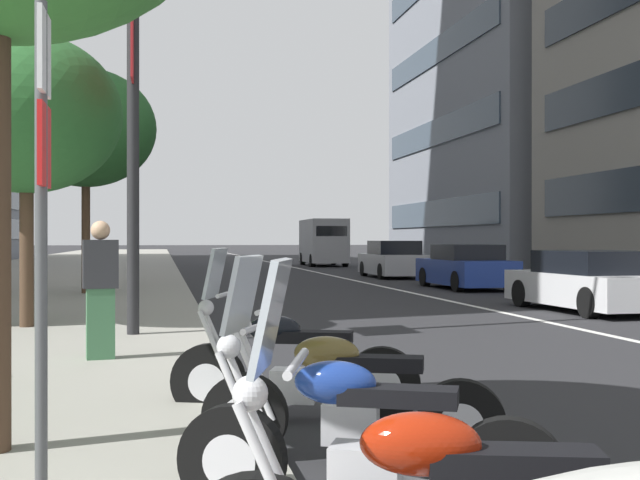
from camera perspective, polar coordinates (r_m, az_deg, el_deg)
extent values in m
cube|color=gray|center=(32.16, -19.14, -2.57)|extent=(160.00, 10.67, 0.15)
cube|color=silver|center=(37.51, -0.08, -2.29)|extent=(110.00, 0.16, 0.01)
cube|color=black|center=(3.25, 13.38, -14.78)|extent=(0.38, 0.68, 0.10)
ellipsoid|color=#991E0A|center=(3.20, 6.99, -13.90)|extent=(0.36, 0.51, 0.24)
cylinder|color=silver|center=(3.34, -2.91, -16.07)|extent=(0.13, 0.32, 0.64)
cylinder|color=silver|center=(3.16, -1.63, -8.54)|extent=(0.59, 0.20, 0.04)
sphere|color=silver|center=(3.21, -4.88, -10.60)|extent=(0.14, 0.14, 0.14)
cube|color=#B2BCC6|center=(3.15, -3.44, -5.27)|extent=(0.46, 0.23, 0.44)
cylinder|color=black|center=(4.83, -6.13, -14.95)|extent=(0.36, 0.62, 0.62)
cylinder|color=silver|center=(4.83, -6.13, -14.95)|extent=(0.24, 0.34, 0.31)
cylinder|color=black|center=(4.59, 13.03, -15.75)|extent=(0.36, 0.62, 0.62)
cylinder|color=silver|center=(4.59, 13.03, -15.75)|extent=(0.24, 0.34, 0.31)
cube|color=silver|center=(4.65, 3.19, -15.73)|extent=(0.39, 0.45, 0.28)
cube|color=black|center=(4.53, 5.48, -10.75)|extent=(0.46, 0.67, 0.10)
ellipsoid|color=navy|center=(4.57, 1.06, -9.88)|extent=(0.40, 0.52, 0.24)
cylinder|color=silver|center=(4.67, -5.46, -11.61)|extent=(0.17, 0.31, 0.64)
cylinder|color=silver|center=(4.80, -4.93, -11.29)|extent=(0.17, 0.31, 0.64)
cylinder|color=silver|center=(4.64, -4.25, -6.00)|extent=(0.56, 0.27, 0.04)
sphere|color=silver|center=(4.71, -6.36, -7.38)|extent=(0.14, 0.14, 0.14)
cube|color=#B2BCC6|center=(4.65, -5.43, -3.76)|extent=(0.45, 0.29, 0.44)
cylinder|color=black|center=(5.94, -5.25, -12.14)|extent=(0.32, 0.61, 0.61)
cylinder|color=silver|center=(5.94, -5.25, -12.14)|extent=(0.23, 0.33, 0.31)
cylinder|color=black|center=(5.76, 9.80, -12.53)|extent=(0.32, 0.61, 0.61)
cylinder|color=silver|center=(5.76, 9.80, -12.53)|extent=(0.23, 0.33, 0.31)
cube|color=silver|center=(5.81, 2.15, -12.58)|extent=(0.38, 0.45, 0.28)
cube|color=black|center=(5.71, 3.97, -8.55)|extent=(0.43, 0.68, 0.10)
ellipsoid|color=brown|center=(5.75, 0.45, -7.90)|extent=(0.38, 0.51, 0.24)
cylinder|color=silver|center=(5.80, -4.65, -9.36)|extent=(0.15, 0.31, 0.64)
cylinder|color=silver|center=(5.93, -4.32, -9.15)|extent=(0.15, 0.31, 0.64)
cylinder|color=silver|center=(5.79, -3.71, -4.85)|extent=(0.58, 0.24, 0.04)
sphere|color=silver|center=(5.85, -5.44, -5.98)|extent=(0.14, 0.14, 0.14)
cylinder|color=silver|center=(5.94, 5.08, -13.35)|extent=(0.32, 0.67, 0.16)
cylinder|color=black|center=(7.26, -7.78, -9.72)|extent=(0.32, 0.66, 0.65)
cylinder|color=silver|center=(7.26, -7.78, -9.72)|extent=(0.23, 0.35, 0.33)
cylinder|color=black|center=(7.02, 4.34, -10.06)|extent=(0.32, 0.66, 0.65)
cylinder|color=silver|center=(7.02, 4.34, -10.06)|extent=(0.23, 0.35, 0.33)
cube|color=silver|center=(7.11, -1.83, -10.07)|extent=(0.37, 0.44, 0.28)
cube|color=black|center=(7.02, -0.37, -6.77)|extent=(0.41, 0.68, 0.10)
ellipsoid|color=black|center=(7.07, -3.19, -6.23)|extent=(0.37, 0.51, 0.24)
cylinder|color=silver|center=(7.13, -7.31, -7.42)|extent=(0.14, 0.31, 0.64)
cylinder|color=silver|center=(7.26, -7.02, -7.28)|extent=(0.14, 0.31, 0.64)
cylinder|color=silver|center=(7.13, -6.54, -3.75)|extent=(0.58, 0.22, 0.04)
sphere|color=silver|center=(7.19, -7.94, -4.68)|extent=(0.14, 0.14, 0.14)
cube|color=#B2BCC6|center=(7.15, -7.32, -2.30)|extent=(0.46, 0.25, 0.44)
cylinder|color=silver|center=(7.22, 0.59, -10.83)|extent=(0.30, 0.68, 0.16)
cube|color=silver|center=(18.57, 18.21, -3.24)|extent=(4.37, 2.02, 0.67)
cube|color=black|center=(18.39, 18.51, -1.46)|extent=(2.42, 1.80, 0.48)
cylinder|color=black|center=(19.40, 13.87, -3.62)|extent=(0.63, 0.24, 0.62)
cylinder|color=black|center=(20.23, 18.17, -3.47)|extent=(0.63, 0.24, 0.62)
cylinder|color=black|center=(16.93, 18.25, -4.16)|extent=(0.63, 0.24, 0.62)
cube|color=navy|center=(26.04, 10.07, -2.18)|extent=(4.39, 1.86, 0.76)
cube|color=black|center=(25.89, 10.19, -0.83)|extent=(2.13, 1.69, 0.47)
cylinder|color=black|center=(27.11, 7.33, -2.56)|extent=(0.62, 0.23, 0.62)
cylinder|color=black|center=(27.69, 10.53, -2.51)|extent=(0.62, 0.23, 0.62)
cylinder|color=black|center=(24.41, 9.55, -2.85)|extent=(0.62, 0.23, 0.62)
cylinder|color=black|center=(25.05, 13.05, -2.78)|extent=(0.62, 0.23, 0.62)
cube|color=#B7B7BC|center=(33.13, 5.07, -1.67)|extent=(4.47, 1.87, 0.79)
cube|color=black|center=(32.91, 5.17, -0.52)|extent=(2.19, 1.70, 0.54)
cylinder|color=black|center=(34.35, 3.07, -2.00)|extent=(0.62, 0.23, 0.62)
cylinder|color=black|center=(34.78, 5.75, -1.97)|extent=(0.62, 0.23, 0.62)
cylinder|color=black|center=(31.50, 4.33, -2.19)|extent=(0.62, 0.23, 0.62)
cylinder|color=black|center=(31.97, 7.22, -2.16)|extent=(0.62, 0.23, 0.62)
cube|color=#B7B7BC|center=(47.33, 0.23, -0.05)|extent=(5.57, 2.20, 2.45)
cube|color=black|center=(44.64, 0.82, 0.63)|extent=(0.09, 1.72, 0.56)
cylinder|color=black|center=(49.05, -1.21, -1.31)|extent=(0.73, 0.28, 0.72)
cylinder|color=black|center=(49.35, 0.92, -1.31)|extent=(0.73, 0.28, 0.72)
cylinder|color=black|center=(45.35, -0.53, -1.43)|extent=(0.73, 0.28, 0.72)
cylinder|color=black|center=(45.67, 1.77, -1.42)|extent=(0.73, 0.28, 0.72)
cylinder|color=#47494C|center=(4.19, -18.83, -1.71)|extent=(0.06, 0.06, 2.57)
cube|color=silver|center=(4.28, -18.64, 12.24)|extent=(0.32, 0.02, 0.40)
cube|color=red|center=(4.21, -18.63, 6.24)|extent=(0.32, 0.02, 0.40)
cylinder|color=#232326|center=(12.76, -12.88, 13.35)|extent=(0.18, 0.18, 8.68)
cube|color=#B21E23|center=(12.40, -12.93, 13.29)|extent=(0.56, 0.03, 1.10)
cube|color=#B21E23|center=(13.08, -12.83, 12.59)|extent=(0.56, 0.03, 1.10)
cylinder|color=#473323|center=(13.96, -19.74, -1.01)|extent=(0.22, 0.22, 2.29)
ellipsoid|color=#265B28|center=(14.10, -19.74, 8.29)|extent=(3.02, 3.02, 2.57)
cylinder|color=#473323|center=(22.13, -15.98, 0.23)|extent=(0.22, 0.22, 2.94)
ellipsoid|color=#265B28|center=(22.32, -15.98, 7.51)|extent=(3.62, 3.62, 3.08)
cube|color=#3F724C|center=(10.03, -15.03, -5.63)|extent=(0.28, 0.35, 0.83)
cube|color=#2D2D33|center=(9.98, -15.03, -1.62)|extent=(0.31, 0.43, 0.57)
sphere|color=tan|center=(9.98, -15.03, 0.66)|extent=(0.22, 0.22, 0.22)
cube|color=#384756|center=(47.09, 8.08, 1.85)|extent=(17.87, 0.08, 1.50)
cube|color=#384756|center=(47.45, 8.08, 7.44)|extent=(17.87, 0.08, 1.50)
cube|color=#384756|center=(48.26, 8.08, 12.90)|extent=(17.87, 0.08, 1.50)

